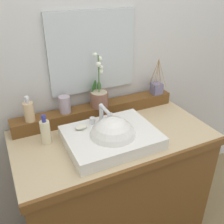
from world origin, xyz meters
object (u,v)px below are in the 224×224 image
at_px(potted_plant, 99,95).
at_px(lotion_bottle, 46,132).
at_px(sink_basin, 112,139).
at_px(tumbler_cup, 65,105).
at_px(reed_diffuser, 157,88).
at_px(soap_bar, 81,127).
at_px(soap_dispenser, 29,111).

xyz_separation_m(potted_plant, lotion_bottle, (-0.37, -0.14, -0.08)).
relative_size(sink_basin, potted_plant, 1.44).
relative_size(potted_plant, tumbler_cup, 3.25).
distance_m(tumbler_cup, lotion_bottle, 0.22).
bearing_deg(reed_diffuser, sink_basin, -148.07).
bearing_deg(lotion_bottle, tumbler_cup, 43.97).
distance_m(potted_plant, tumbler_cup, 0.22).
bearing_deg(soap_bar, tumbler_cup, 98.22).
height_order(sink_basin, soap_dispenser, soap_dispenser).
height_order(soap_bar, tumbler_cup, tumbler_cup).
distance_m(sink_basin, lotion_bottle, 0.36).
distance_m(sink_basin, tumbler_cup, 0.36).
bearing_deg(tumbler_cup, lotion_bottle, -136.03).
bearing_deg(soap_bar, soap_dispenser, 141.82).
bearing_deg(tumbler_cup, soap_bar, -81.78).
bearing_deg(potted_plant, lotion_bottle, -159.35).
height_order(soap_dispenser, tumbler_cup, soap_dispenser).
xyz_separation_m(sink_basin, soap_dispenser, (-0.37, 0.30, 0.11)).
xyz_separation_m(sink_basin, tumbler_cup, (-0.16, 0.31, 0.10)).
bearing_deg(potted_plant, soap_dispenser, -179.73).
distance_m(soap_bar, potted_plant, 0.28).
xyz_separation_m(reed_diffuser, lotion_bottle, (-0.80, -0.14, -0.05)).
relative_size(soap_bar, soap_dispenser, 0.47).
height_order(potted_plant, lotion_bottle, potted_plant).
relative_size(potted_plant, reed_diffuser, 1.35).
height_order(potted_plant, reed_diffuser, potted_plant).
bearing_deg(tumbler_cup, soap_dispenser, -176.95).
xyz_separation_m(soap_dispenser, tumbler_cup, (0.21, 0.01, -0.01)).
height_order(soap_bar, potted_plant, potted_plant).
relative_size(soap_bar, reed_diffuser, 0.28).
distance_m(soap_bar, reed_diffuser, 0.65).
bearing_deg(soap_bar, sink_basin, -40.27).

